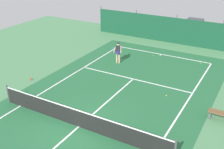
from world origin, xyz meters
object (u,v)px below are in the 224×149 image
tennis_player (118,51)px  tennis_ball_by_sideline (200,63)px  tennis_ball_near_player (166,96)px  parked_car (193,28)px  tennis_net (78,118)px  tennis_ball_midcourt (153,56)px  water_bottle (31,79)px  courtside_bench (224,115)px

tennis_player → tennis_ball_by_sideline: size_ratio=24.85×
tennis_ball_near_player → tennis_ball_by_sideline: (0.56, 6.27, 0.00)m
tennis_player → parked_car: size_ratio=0.39×
tennis_player → tennis_ball_by_sideline: (5.67, 3.08, -0.93)m
tennis_net → tennis_ball_midcourt: size_ratio=153.33×
tennis_ball_midcourt → parked_car: bearing=79.5°
tennis_player → tennis_ball_near_player: (5.11, -3.19, -0.93)m
tennis_ball_midcourt → tennis_ball_by_sideline: same height
tennis_ball_by_sideline → parked_car: size_ratio=0.02×
water_bottle → tennis_ball_near_player: bearing=15.9°
tennis_ball_by_sideline → courtside_bench: size_ratio=0.04×
tennis_player → tennis_ball_midcourt: 3.44m
tennis_net → tennis_player: bearing=105.3°
courtside_bench → water_bottle: size_ratio=6.67×
tennis_net → water_bottle: tennis_net is taller
water_bottle → tennis_player: bearing=57.0°
tennis_ball_near_player → water_bottle: 9.16m
tennis_ball_midcourt → water_bottle: bearing=-123.5°
tennis_ball_midcourt → courtside_bench: (6.75, -7.02, 0.34)m
tennis_ball_midcourt → courtside_bench: courtside_bench is taller
parked_car → courtside_bench: parked_car is taller
tennis_net → tennis_player: (-2.31, 8.44, 0.45)m
parked_car → water_bottle: 17.12m
parked_car → water_bottle: size_ratio=17.57×
tennis_ball_by_sideline → water_bottle: water_bottle is taller
tennis_ball_by_sideline → water_bottle: bearing=-136.9°
tennis_player → water_bottle: size_ratio=6.83×
tennis_ball_midcourt → water_bottle: 10.10m
tennis_net → water_bottle: 6.62m
tennis_ball_midcourt → parked_car: 7.39m
tennis_ball_near_player → tennis_net: bearing=-118.1°
tennis_player → water_bottle: 6.84m
tennis_net → water_bottle: (-6.01, 2.75, -0.39)m
tennis_net → tennis_ball_by_sideline: size_ratio=153.33×
tennis_net → tennis_player: 8.76m
tennis_ball_midcourt → water_bottle: water_bottle is taller
tennis_ball_near_player → parked_car: parked_car is taller
tennis_net → tennis_ball_by_sideline: tennis_net is taller
tennis_ball_by_sideline → tennis_player: bearing=-151.5°
tennis_net → tennis_ball_near_player: (2.80, 5.25, -0.48)m
tennis_ball_by_sideline → parked_car: 7.35m
tennis_ball_midcourt → tennis_ball_near_player: bearing=-61.3°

